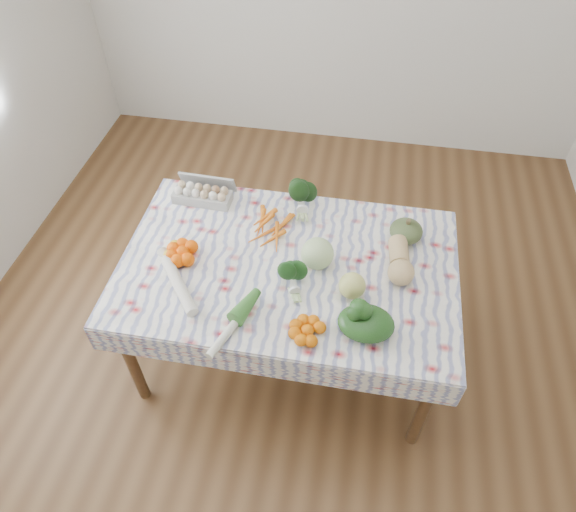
% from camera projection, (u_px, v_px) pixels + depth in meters
% --- Properties ---
extents(ground, '(4.50, 4.50, 0.00)m').
position_uv_depth(ground, '(288.00, 348.00, 3.10)').
color(ground, '#53351C').
rests_on(ground, ground).
extents(dining_table, '(1.60, 1.00, 0.75)m').
position_uv_depth(dining_table, '(288.00, 275.00, 2.60)').
color(dining_table, brown).
rests_on(dining_table, ground).
extents(tablecloth, '(1.66, 1.06, 0.01)m').
position_uv_depth(tablecloth, '(288.00, 265.00, 2.54)').
color(tablecloth, white).
rests_on(tablecloth, dining_table).
extents(egg_carton, '(0.32, 0.14, 0.09)m').
position_uv_depth(egg_carton, '(202.00, 195.00, 2.82)').
color(egg_carton, '#A1A19D').
rests_on(egg_carton, tablecloth).
extents(carrot_bunch, '(0.28, 0.26, 0.04)m').
position_uv_depth(carrot_bunch, '(271.00, 230.00, 2.66)').
color(carrot_bunch, orange).
rests_on(carrot_bunch, tablecloth).
extents(kale_bunch, '(0.19, 0.17, 0.15)m').
position_uv_depth(kale_bunch, '(303.00, 199.00, 2.75)').
color(kale_bunch, black).
rests_on(kale_bunch, tablecloth).
extents(kabocha_squash, '(0.22, 0.22, 0.11)m').
position_uv_depth(kabocha_squash, '(406.00, 231.00, 2.61)').
color(kabocha_squash, '#46582E').
rests_on(kabocha_squash, tablecloth).
extents(cabbage, '(0.21, 0.21, 0.16)m').
position_uv_depth(cabbage, '(317.00, 254.00, 2.47)').
color(cabbage, '#B3D38D').
rests_on(cabbage, tablecloth).
extents(butternut_squash, '(0.15, 0.29, 0.13)m').
position_uv_depth(butternut_squash, '(400.00, 260.00, 2.47)').
color(butternut_squash, tan).
rests_on(butternut_squash, tablecloth).
extents(orange_cluster, '(0.24, 0.24, 0.07)m').
position_uv_depth(orange_cluster, '(182.00, 252.00, 2.54)').
color(orange_cluster, '#FF5701').
rests_on(orange_cluster, tablecloth).
extents(broccoli, '(0.16, 0.16, 0.10)m').
position_uv_depth(broccoli, '(294.00, 282.00, 2.39)').
color(broccoli, '#174215').
rests_on(broccoli, tablecloth).
extents(mandarin_cluster, '(0.25, 0.25, 0.06)m').
position_uv_depth(mandarin_cluster, '(307.00, 330.00, 2.23)').
color(mandarin_cluster, orange).
rests_on(mandarin_cluster, tablecloth).
extents(grapefruit, '(0.15, 0.15, 0.13)m').
position_uv_depth(grapefruit, '(352.00, 286.00, 2.36)').
color(grapefruit, '#CCCE68').
rests_on(grapefruit, tablecloth).
extents(spinach_bag, '(0.26, 0.22, 0.11)m').
position_uv_depth(spinach_bag, '(366.00, 323.00, 2.23)').
color(spinach_bag, '#173713').
rests_on(spinach_bag, tablecloth).
extents(daikon, '(0.28, 0.34, 0.06)m').
position_uv_depth(daikon, '(179.00, 285.00, 2.41)').
color(daikon, silver).
rests_on(daikon, tablecloth).
extents(leek, '(0.17, 0.37, 0.04)m').
position_uv_depth(leek, '(234.00, 324.00, 2.26)').
color(leek, silver).
rests_on(leek, tablecloth).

